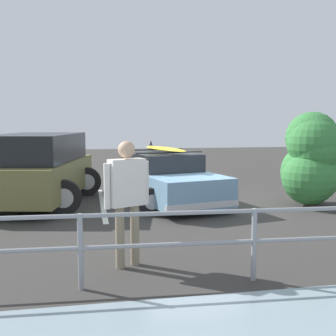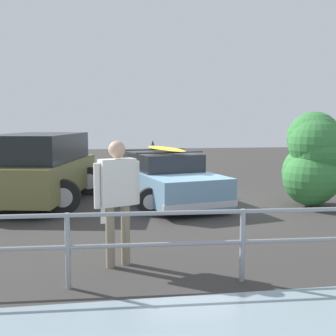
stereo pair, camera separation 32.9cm
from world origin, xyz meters
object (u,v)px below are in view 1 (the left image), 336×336
suv_car (38,168)px  bush_near_left (312,159)px  sedan_car (163,178)px  person_bystander (127,192)px

suv_car → bush_near_left: size_ratio=1.96×
sedan_car → suv_car: (3.18, -0.25, 0.31)m
suv_car → bush_near_left: bearing=167.1°
suv_car → bush_near_left: bush_near_left is taller
person_bystander → bush_near_left: (-4.87, -3.55, 0.08)m
suv_car → person_bystander: size_ratio=2.51×
sedan_car → bush_near_left: bush_near_left is taller
suv_car → person_bystander: bearing=109.5°
sedan_car → person_bystander: size_ratio=2.57×
suv_car → person_bystander: (-1.80, 5.07, 0.17)m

